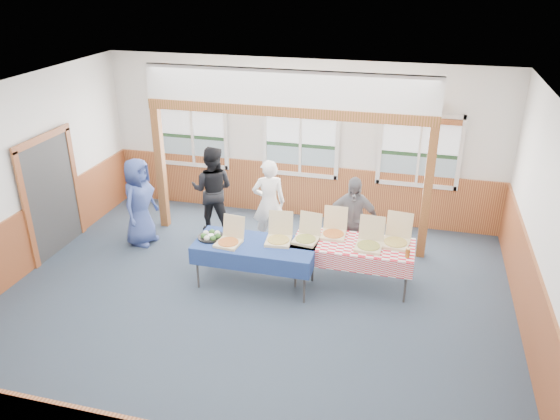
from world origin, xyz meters
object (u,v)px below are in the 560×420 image
object	(u,v)px
table_left	(255,246)
man_blue	(139,202)
woman_black	(212,190)
person_grey	(352,221)
table_right	(353,246)
woman_white	(269,203)

from	to	relation	value
table_left	man_blue	distance (m)	2.65
woman_black	man_blue	size ratio (longest dim) A/B	1.04
man_blue	person_grey	world-z (taller)	man_blue
person_grey	table_right	bearing A→B (deg)	-84.35
woman_white	woman_black	distance (m)	1.22
woman_white	man_blue	xyz separation A→B (m)	(-2.31, -0.56, 0.00)
table_right	woman_black	distance (m)	3.17
woman_black	man_blue	bearing A→B (deg)	31.14
woman_black	person_grey	distance (m)	2.82
woman_black	man_blue	xyz separation A→B (m)	(-1.12, -0.81, -0.03)
table_right	man_blue	bearing A→B (deg)	-177.85
woman_black	table_left	bearing A→B (deg)	124.05
woman_white	person_grey	world-z (taller)	woman_white
woman_black	person_grey	xyz separation A→B (m)	(2.76, -0.59, -0.06)
table_right	man_blue	world-z (taller)	man_blue
person_grey	man_blue	bearing A→B (deg)	179.12
table_right	person_grey	bearing A→B (deg)	108.86
person_grey	woman_black	bearing A→B (deg)	163.78
woman_white	woman_black	world-z (taller)	woman_black
table_right	man_blue	xyz separation A→B (m)	(-4.01, 0.48, 0.13)
table_left	woman_white	bearing A→B (deg)	100.63
man_blue	person_grey	size ratio (longest dim) A/B	1.03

